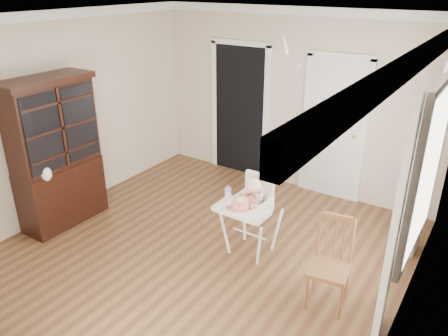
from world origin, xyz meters
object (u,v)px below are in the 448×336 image
Objects in this scene: high_chair at (252,207)px; china_cabinet at (56,153)px; dining_chair at (330,266)px; cake at (241,204)px; sippy_cup at (228,193)px.

high_chair is 0.51× the size of china_cabinet.
high_chair is 1.05× the size of dining_chair.
cake is 1.17m from dining_chair.
china_cabinet is (-2.23, -0.62, 0.21)m from sippy_cup.
dining_chair is at bearing -6.77° from cake.
china_cabinet is 2.07× the size of dining_chair.
sippy_cup is (-0.25, -0.13, 0.16)m from high_chair.
dining_chair is (1.12, -0.13, -0.31)m from cake.
china_cabinet reaches higher than cake.
high_chair is 0.26m from cake.
sippy_cup is at bearing 161.64° from dining_chair.
high_chair reaches higher than cake.
sippy_cup reaches higher than cake.
high_chair is at bearing 153.34° from dining_chair.
china_cabinet is at bearing 177.42° from dining_chair.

